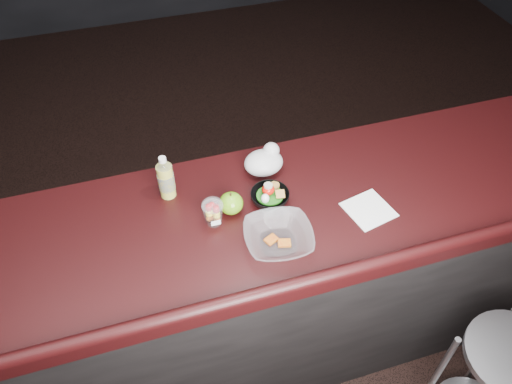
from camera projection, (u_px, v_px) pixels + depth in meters
room_shell at (273, 65)px, 1.07m from camera, size 8.00×8.00×8.00m
counter at (244, 291)px, 2.21m from camera, size 4.06×0.71×1.02m
stool_right at (498, 378)px, 1.91m from camera, size 0.41×0.41×0.73m
lemonade_bottle at (166, 180)px, 1.86m from camera, size 0.06×0.06×0.19m
fruit_cup at (213, 212)px, 1.78m from camera, size 0.08×0.08×0.11m
green_apple at (231, 203)px, 1.83m from camera, size 0.09×0.09×0.09m
plastic_bag at (265, 161)px, 1.98m from camera, size 0.16×0.13×0.12m
snack_bowl at (270, 197)px, 1.88m from camera, size 0.16×0.16×0.08m
takeout_bowl at (278, 238)px, 1.74m from camera, size 0.27×0.27×0.06m
paper_napkin at (369, 210)px, 1.87m from camera, size 0.19×0.19×0.00m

